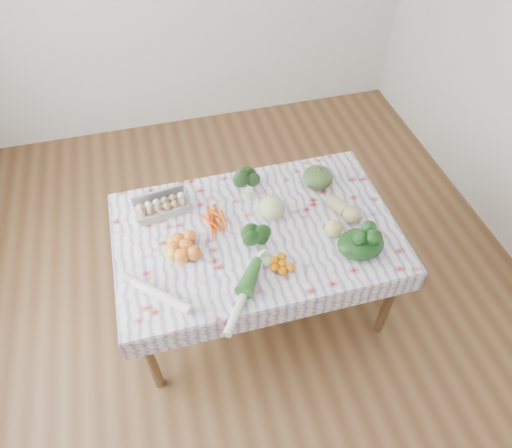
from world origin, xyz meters
name	(u,v)px	position (x,y,z in m)	size (l,w,h in m)	color
ground	(256,299)	(0.00, 0.00, 0.00)	(4.50, 4.50, 0.00)	brown
dining_table	(256,239)	(0.00, 0.00, 0.68)	(1.60, 1.00, 0.75)	brown
tablecloth	(256,231)	(0.00, 0.00, 0.76)	(1.66, 1.06, 0.01)	white
egg_carton	(163,208)	(-0.51, 0.28, 0.81)	(0.32, 0.13, 0.09)	gray
carrot_bunch	(217,220)	(-0.21, 0.12, 0.78)	(0.19, 0.18, 0.04)	#ED4501
kale_bunch	(247,182)	(0.04, 0.35, 0.82)	(0.14, 0.13, 0.13)	#1D3B19
kabocha_squash	(318,177)	(0.48, 0.28, 0.83)	(0.19, 0.19, 0.13)	#3C5629
cabbage	(272,207)	(0.12, 0.09, 0.84)	(0.16, 0.16, 0.16)	#B0C180
butternut_squash	(344,208)	(0.54, -0.01, 0.82)	(0.11, 0.24, 0.11)	tan
orange_cluster	(186,246)	(-0.42, -0.05, 0.81)	(0.27, 0.27, 0.09)	orange
broccoli	(260,245)	(-0.02, -0.16, 0.82)	(0.15, 0.15, 0.11)	#1A4516
mandarin_cluster	(282,263)	(0.07, -0.29, 0.79)	(0.17, 0.17, 0.05)	orange
grapefruit	(333,229)	(0.43, -0.14, 0.81)	(0.10, 0.10, 0.10)	#C6C05C
spinach_bag	(361,244)	(0.53, -0.29, 0.82)	(0.27, 0.21, 0.12)	black
daikon	(161,295)	(-0.60, -0.32, 0.79)	(0.05, 0.05, 0.38)	white
leek	(243,297)	(-0.19, -0.44, 0.79)	(0.05, 0.05, 0.45)	silver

